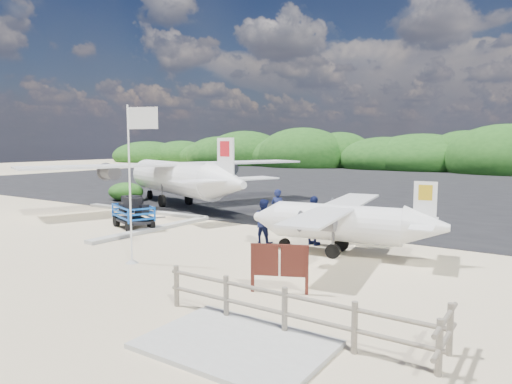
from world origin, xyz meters
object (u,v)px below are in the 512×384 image
crew_a (278,210)px  baggage_cart (134,228)px  signboard (279,293)px  aircraft_small (310,181)px  flagpole (132,263)px  crew_c (314,221)px  crew_b (263,221)px

crew_a → baggage_cart: bearing=29.3°
baggage_cart → crew_a: 6.70m
signboard → aircraft_small: bearing=91.2°
crew_a → flagpole: bearing=80.8°
crew_c → flagpole: bearing=70.5°
baggage_cart → flagpole: size_ratio=0.50×
baggage_cart → signboard: (10.23, -4.09, 0.00)m
baggage_cart → aircraft_small: bearing=122.9°
baggage_cart → crew_a: (5.72, 3.37, 0.93)m
baggage_cart → crew_c: crew_c is taller
crew_a → aircraft_small: 26.79m
flagpole → crew_b: flagpole is taller
baggage_cart → crew_b: crew_b is taller
signboard → crew_c: crew_c is taller
crew_b → aircraft_small: 29.56m
baggage_cart → crew_c: (8.45, 1.51, 0.96)m
flagpole → crew_c: flagpole is taller
crew_a → crew_b: 2.79m
crew_b → crew_c: (1.81, 0.77, 0.08)m
baggage_cart → signboard: signboard is taller
signboard → aircraft_small: (-15.32, 31.95, 0.00)m
crew_b → crew_c: 1.97m
flagpole → signboard: (5.57, 0.09, 0.00)m
aircraft_small → baggage_cart: bearing=91.9°
flagpole → crew_c: size_ratio=2.68×
signboard → aircraft_small: size_ratio=0.23×
flagpole → aircraft_small: 33.49m
signboard → crew_a: 8.76m
crew_c → signboard: bearing=121.9°
signboard → crew_c: 5.95m
crew_a → crew_c: (2.72, -1.86, 0.02)m
baggage_cart → signboard: 11.02m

